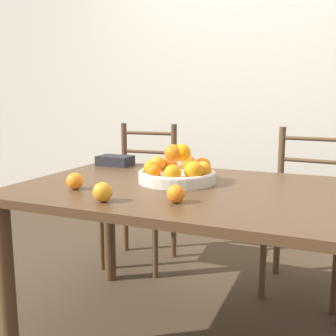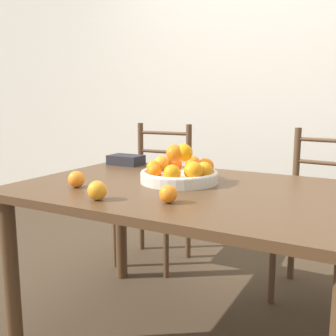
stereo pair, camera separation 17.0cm
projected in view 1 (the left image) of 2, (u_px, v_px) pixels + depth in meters
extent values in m
cube|color=beige|center=(257.00, 76.00, 2.99)|extent=(8.00, 0.06, 2.60)
cube|color=#4C331E|center=(189.00, 190.00, 1.73)|extent=(1.50, 0.99, 0.03)
cylinder|color=#4C331E|center=(7.00, 282.00, 1.67)|extent=(0.07, 0.07, 0.71)
cylinder|color=#4C331E|center=(109.00, 225.00, 2.43)|extent=(0.07, 0.07, 0.71)
cylinder|color=beige|center=(177.00, 178.00, 1.81)|extent=(0.36, 0.36, 0.04)
torus|color=beige|center=(177.00, 173.00, 1.81)|extent=(0.36, 0.36, 0.02)
sphere|color=orange|center=(203.00, 170.00, 1.76)|extent=(0.08, 0.08, 0.08)
sphere|color=orange|center=(203.00, 166.00, 1.84)|extent=(0.08, 0.08, 0.08)
sphere|color=orange|center=(188.00, 163.00, 1.91)|extent=(0.08, 0.08, 0.08)
sphere|color=orange|center=(170.00, 164.00, 1.92)|extent=(0.07, 0.07, 0.07)
sphere|color=orange|center=(158.00, 164.00, 1.89)|extent=(0.08, 0.08, 0.08)
sphere|color=orange|center=(151.00, 168.00, 1.83)|extent=(0.06, 0.06, 0.06)
sphere|color=orange|center=(154.00, 172.00, 1.74)|extent=(0.06, 0.06, 0.06)
sphere|color=orange|center=(173.00, 173.00, 1.68)|extent=(0.07, 0.07, 0.07)
sphere|color=orange|center=(193.00, 170.00, 1.70)|extent=(0.08, 0.08, 0.08)
sphere|color=orange|center=(182.00, 153.00, 1.78)|extent=(0.08, 0.08, 0.08)
sphere|color=orange|center=(177.00, 154.00, 1.80)|extent=(0.07, 0.07, 0.07)
sphere|color=orange|center=(173.00, 153.00, 1.77)|extent=(0.08, 0.08, 0.08)
sphere|color=orange|center=(75.00, 181.00, 1.66)|extent=(0.07, 0.07, 0.07)
sphere|color=orange|center=(176.00, 194.00, 1.44)|extent=(0.07, 0.07, 0.07)
sphere|color=orange|center=(103.00, 192.00, 1.46)|extent=(0.07, 0.07, 0.07)
cylinder|color=#513823|center=(102.00, 235.00, 2.59)|extent=(0.04, 0.04, 0.48)
cylinder|color=#513823|center=(155.00, 241.00, 2.47)|extent=(0.04, 0.04, 0.48)
cylinder|color=#513823|center=(125.00, 188.00, 2.89)|extent=(0.04, 0.04, 0.95)
cylinder|color=#513823|center=(174.00, 192.00, 2.76)|extent=(0.04, 0.04, 0.95)
cube|color=#513823|center=(139.00, 193.00, 2.65)|extent=(0.44, 0.42, 0.04)
cylinder|color=#513823|center=(149.00, 170.00, 2.80)|extent=(0.38, 0.05, 0.02)
cylinder|color=#513823|center=(149.00, 152.00, 2.78)|extent=(0.38, 0.05, 0.02)
cylinder|color=#513823|center=(148.00, 133.00, 2.76)|extent=(0.38, 0.05, 0.02)
cylinder|color=#513823|center=(263.00, 257.00, 2.22)|extent=(0.04, 0.04, 0.48)
cylinder|color=#513823|center=(336.00, 271.00, 2.04)|extent=(0.04, 0.04, 0.48)
cylinder|color=#513823|center=(279.00, 202.00, 2.49)|extent=(0.04, 0.04, 0.95)
cube|color=#513823|center=(306.00, 210.00, 2.24)|extent=(0.45, 0.44, 0.04)
cylinder|color=#513823|center=(312.00, 183.00, 2.38)|extent=(0.38, 0.06, 0.02)
cylinder|color=#513823|center=(313.00, 161.00, 2.36)|extent=(0.38, 0.06, 0.02)
cylinder|color=#513823|center=(315.00, 139.00, 2.33)|extent=(0.38, 0.06, 0.02)
cube|color=#232328|center=(115.00, 161.00, 2.28)|extent=(0.20, 0.13, 0.06)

